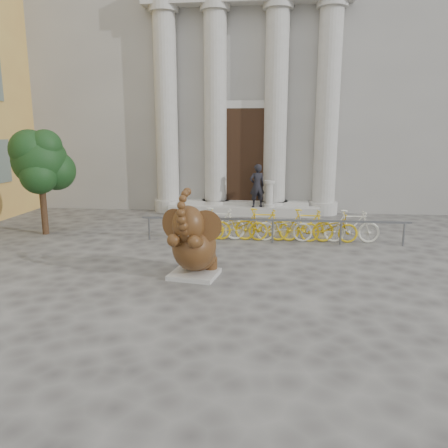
# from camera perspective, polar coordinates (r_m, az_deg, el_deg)

# --- Properties ---
(ground) EXTENTS (80.00, 80.00, 0.00)m
(ground) POSITION_cam_1_polar(r_m,az_deg,el_deg) (8.75, -1.08, -10.04)
(ground) COLOR #474442
(ground) RESTS_ON ground
(classical_building) EXTENTS (22.00, 10.70, 12.00)m
(classical_building) POSITION_cam_1_polar(r_m,az_deg,el_deg) (23.17, 3.60, 18.62)
(classical_building) COLOR gray
(classical_building) RESTS_ON ground
(entrance_steps) EXTENTS (6.00, 1.20, 0.36)m
(entrance_steps) POSITION_cam_1_polar(r_m,az_deg,el_deg) (17.75, 2.61, 1.88)
(entrance_steps) COLOR #A8A59E
(entrance_steps) RESTS_ON ground
(elephant_statue) EXTENTS (1.39, 1.62, 2.10)m
(elephant_statue) POSITION_cam_1_polar(r_m,az_deg,el_deg) (9.93, -4.01, -2.74)
(elephant_statue) COLOR #A8A59E
(elephant_statue) RESTS_ON ground
(bike_rack) EXTENTS (8.00, 0.53, 1.00)m
(bike_rack) POSITION_cam_1_polar(r_m,az_deg,el_deg) (13.39, 6.33, -0.10)
(bike_rack) COLOR slate
(bike_rack) RESTS_ON ground
(tree) EXTENTS (1.94, 1.77, 3.36)m
(tree) POSITION_cam_1_polar(r_m,az_deg,el_deg) (15.10, -22.84, 7.47)
(tree) COLOR #332114
(tree) RESTS_ON ground
(pedestrian) EXTENTS (0.72, 0.60, 1.69)m
(pedestrian) POSITION_cam_1_polar(r_m,az_deg,el_deg) (17.24, 4.34, 5.00)
(pedestrian) COLOR black
(pedestrian) RESTS_ON entrance_steps
(balustrade_post) EXTENTS (0.43, 0.43, 1.05)m
(balustrade_post) POSITION_cam_1_polar(r_m,az_deg,el_deg) (17.33, 5.94, 3.80)
(balustrade_post) COLOR #A8A59E
(balustrade_post) RESTS_ON entrance_steps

